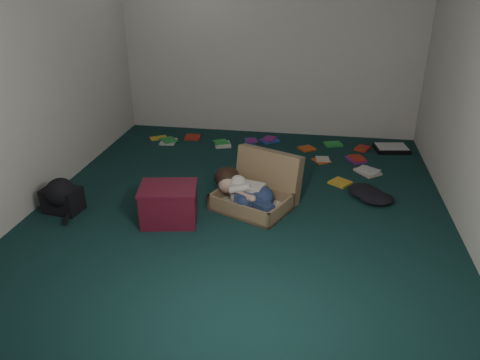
% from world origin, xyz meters
% --- Properties ---
extents(floor, '(4.50, 4.50, 0.00)m').
position_xyz_m(floor, '(0.00, 0.00, 0.00)').
color(floor, '#11302E').
rests_on(floor, ground).
extents(wall_back, '(4.50, 0.00, 4.50)m').
position_xyz_m(wall_back, '(0.00, 2.25, 1.30)').
color(wall_back, silver).
rests_on(wall_back, ground).
extents(wall_front, '(4.50, 0.00, 4.50)m').
position_xyz_m(wall_front, '(0.00, -2.25, 1.30)').
color(wall_front, silver).
rests_on(wall_front, ground).
extents(wall_left, '(0.00, 4.50, 4.50)m').
position_xyz_m(wall_left, '(-2.00, 0.00, 1.30)').
color(wall_left, silver).
rests_on(wall_left, ground).
extents(suitcase, '(0.92, 0.91, 0.52)m').
position_xyz_m(suitcase, '(0.15, 0.07, 0.15)').
color(suitcase, '#917550').
rests_on(suitcase, floor).
extents(person, '(0.67, 0.58, 0.32)m').
position_xyz_m(person, '(0.04, -0.07, 0.20)').
color(person, silver).
rests_on(person, suitcase).
extents(maroon_bin, '(0.59, 0.50, 0.36)m').
position_xyz_m(maroon_bin, '(-0.62, -0.41, 0.18)').
color(maroon_bin, maroon).
rests_on(maroon_bin, floor).
extents(backpack, '(0.48, 0.40, 0.26)m').
position_xyz_m(backpack, '(-1.70, -0.39, 0.13)').
color(backpack, black).
rests_on(backpack, floor).
extents(clothing_pile, '(0.49, 0.43, 0.14)m').
position_xyz_m(clothing_pile, '(1.25, 0.40, 0.07)').
color(clothing_pile, black).
rests_on(clothing_pile, floor).
extents(paper_tray, '(0.47, 0.38, 0.06)m').
position_xyz_m(paper_tray, '(1.65, 1.81, 0.03)').
color(paper_tray, black).
rests_on(paper_tray, floor).
extents(book_scatter, '(2.97, 1.59, 0.02)m').
position_xyz_m(book_scatter, '(0.28, 1.48, 0.01)').
color(book_scatter, gold).
rests_on(book_scatter, floor).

